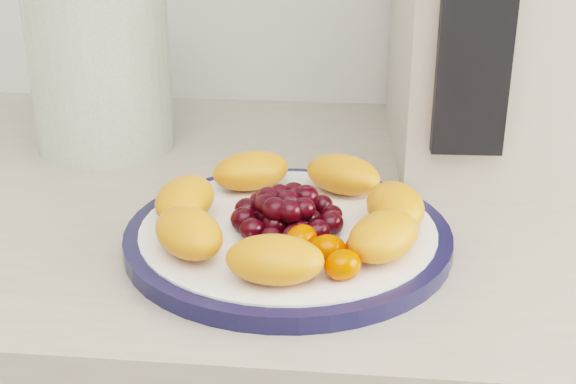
# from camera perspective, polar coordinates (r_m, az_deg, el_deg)

# --- Properties ---
(plate_rim) EXTENTS (0.28, 0.28, 0.01)m
(plate_rim) POSITION_cam_1_polar(r_m,az_deg,el_deg) (0.69, -0.00, -3.22)
(plate_rim) COLOR #131536
(plate_rim) RESTS_ON counter
(plate_face) EXTENTS (0.26, 0.26, 0.02)m
(plate_face) POSITION_cam_1_polar(r_m,az_deg,el_deg) (0.69, -0.00, -3.14)
(plate_face) COLOR white
(plate_face) RESTS_ON counter
(canister) EXTENTS (0.18, 0.18, 0.18)m
(canister) POSITION_cam_1_polar(r_m,az_deg,el_deg) (0.92, -13.20, 8.62)
(canister) COLOR #3B5A18
(canister) RESTS_ON counter
(fruit_plate) EXTENTS (0.24, 0.24, 0.04)m
(fruit_plate) POSITION_cam_1_polar(r_m,az_deg,el_deg) (0.68, 0.19, -1.40)
(fruit_plate) COLOR orange
(fruit_plate) RESTS_ON plate_face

